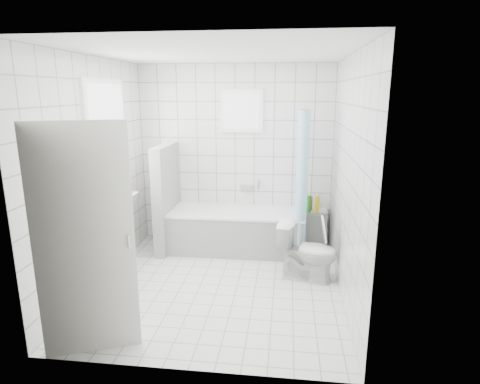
# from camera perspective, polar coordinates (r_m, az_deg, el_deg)

# --- Properties ---
(ground) EXTENTS (3.00, 3.00, 0.00)m
(ground) POSITION_cam_1_polar(r_m,az_deg,el_deg) (4.85, -3.02, -13.07)
(ground) COLOR white
(ground) RESTS_ON ground
(ceiling) EXTENTS (3.00, 3.00, 0.00)m
(ceiling) POSITION_cam_1_polar(r_m,az_deg,el_deg) (4.34, -3.48, 19.19)
(ceiling) COLOR white
(ceiling) RESTS_ON ground
(wall_back) EXTENTS (2.80, 0.02, 2.60)m
(wall_back) POSITION_cam_1_polar(r_m,az_deg,el_deg) (5.87, -0.70, 5.13)
(wall_back) COLOR white
(wall_back) RESTS_ON ground
(wall_front) EXTENTS (2.80, 0.02, 2.60)m
(wall_front) POSITION_cam_1_polar(r_m,az_deg,el_deg) (3.00, -8.19, -3.76)
(wall_front) COLOR white
(wall_front) RESTS_ON ground
(wall_left) EXTENTS (0.02, 3.00, 2.60)m
(wall_left) POSITION_cam_1_polar(r_m,az_deg,el_deg) (4.85, -19.75, 2.41)
(wall_left) COLOR white
(wall_left) RESTS_ON ground
(wall_right) EXTENTS (0.02, 3.00, 2.60)m
(wall_right) POSITION_cam_1_polar(r_m,az_deg,el_deg) (4.40, 15.05, 1.62)
(wall_right) COLOR white
(wall_right) RESTS_ON ground
(window_left) EXTENTS (0.01, 0.90, 1.40)m
(window_left) POSITION_cam_1_polar(r_m,az_deg,el_deg) (5.06, -18.08, 6.43)
(window_left) COLOR white
(window_left) RESTS_ON wall_left
(window_back) EXTENTS (0.50, 0.01, 0.50)m
(window_back) POSITION_cam_1_polar(r_m,az_deg,el_deg) (5.75, 0.23, 11.45)
(window_back) COLOR white
(window_back) RESTS_ON wall_back
(window_sill) EXTENTS (0.18, 1.02, 0.08)m
(window_sill) POSITION_cam_1_polar(r_m,az_deg,el_deg) (5.18, -17.01, -1.69)
(window_sill) COLOR white
(window_sill) RESTS_ON wall_left
(door) EXTENTS (0.76, 0.33, 2.00)m
(door) POSITION_cam_1_polar(r_m,az_deg,el_deg) (3.56, -21.21, -6.82)
(door) COLOR silver
(door) RESTS_ON ground
(bathtub) EXTENTS (1.88, 0.77, 0.58)m
(bathtub) POSITION_cam_1_polar(r_m,az_deg,el_deg) (5.75, -0.44, -5.45)
(bathtub) COLOR white
(bathtub) RESTS_ON ground
(partition_wall) EXTENTS (0.15, 0.85, 1.50)m
(partition_wall) POSITION_cam_1_polar(r_m,az_deg,el_deg) (5.78, -10.44, -0.83)
(partition_wall) COLOR white
(partition_wall) RESTS_ON ground
(tiled_ledge) EXTENTS (0.40, 0.24, 0.55)m
(tiled_ledge) POSITION_cam_1_polar(r_m,az_deg,el_deg) (5.97, 10.23, -5.11)
(tiled_ledge) COLOR white
(tiled_ledge) RESTS_ON ground
(toilet) EXTENTS (0.76, 0.53, 0.71)m
(toilet) POSITION_cam_1_polar(r_m,az_deg,el_deg) (4.92, 9.57, -8.33)
(toilet) COLOR white
(toilet) RESTS_ON ground
(curtain_rod) EXTENTS (0.02, 0.80, 0.02)m
(curtain_rod) POSITION_cam_1_polar(r_m,az_deg,el_deg) (5.36, 9.04, 11.63)
(curtain_rod) COLOR silver
(curtain_rod) RESTS_ON wall_back
(shower_curtain) EXTENTS (0.14, 0.48, 1.78)m
(shower_curtain) POSITION_cam_1_polar(r_m,az_deg,el_deg) (5.34, 8.72, 1.89)
(shower_curtain) COLOR #49A3D7
(shower_curtain) RESTS_ON curtain_rod
(tub_faucet) EXTENTS (0.18, 0.06, 0.06)m
(tub_faucet) POSITION_cam_1_polar(r_m,az_deg,el_deg) (5.90, 0.92, 0.72)
(tub_faucet) COLOR silver
(tub_faucet) RESTS_ON wall_back
(sill_bottles) EXTENTS (0.16, 0.82, 0.33)m
(sill_bottles) POSITION_cam_1_polar(r_m,az_deg,el_deg) (5.08, -17.29, 0.00)
(sill_bottles) COLOR silver
(sill_bottles) RESTS_ON window_sill
(ledge_bottles) EXTENTS (0.18, 0.17, 0.24)m
(ledge_bottles) POSITION_cam_1_polar(r_m,az_deg,el_deg) (5.79, 10.23, -1.66)
(ledge_bottles) COLOR red
(ledge_bottles) RESTS_ON tiled_ledge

